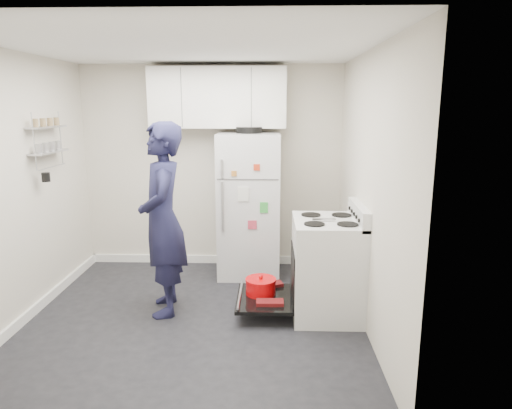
{
  "coord_description": "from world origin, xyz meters",
  "views": [
    {
      "loc": [
        0.72,
        -4.06,
        2.01
      ],
      "look_at": [
        0.58,
        0.36,
        1.05
      ],
      "focal_mm": 32.0,
      "sensor_mm": 36.0,
      "label": 1
    }
  ],
  "objects_px": {
    "electric_range": "(326,268)",
    "person": "(163,220)",
    "refrigerator": "(249,204)",
    "open_oven_door": "(263,292)"
  },
  "relations": [
    {
      "from": "electric_range",
      "to": "person",
      "type": "relative_size",
      "value": 0.59
    },
    {
      "from": "refrigerator",
      "to": "person",
      "type": "xyz_separation_m",
      "value": [
        -0.78,
        -1.08,
        0.08
      ]
    },
    {
      "from": "electric_range",
      "to": "refrigerator",
      "type": "relative_size",
      "value": 0.62
    },
    {
      "from": "electric_range",
      "to": "refrigerator",
      "type": "bearing_deg",
      "value": 125.73
    },
    {
      "from": "open_oven_door",
      "to": "person",
      "type": "distance_m",
      "value": 1.22
    },
    {
      "from": "electric_range",
      "to": "open_oven_door",
      "type": "height_order",
      "value": "electric_range"
    },
    {
      "from": "open_oven_door",
      "to": "refrigerator",
      "type": "relative_size",
      "value": 0.41
    },
    {
      "from": "refrigerator",
      "to": "person",
      "type": "relative_size",
      "value": 0.95
    },
    {
      "from": "open_oven_door",
      "to": "refrigerator",
      "type": "height_order",
      "value": "refrigerator"
    },
    {
      "from": "open_oven_door",
      "to": "refrigerator",
      "type": "xyz_separation_m",
      "value": [
        -0.18,
        1.06,
        0.66
      ]
    }
  ]
}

